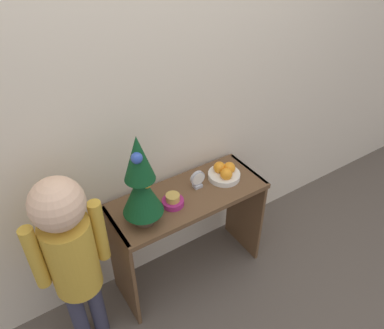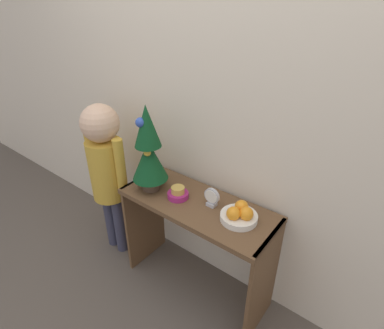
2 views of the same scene
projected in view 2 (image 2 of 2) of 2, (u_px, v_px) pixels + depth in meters
name	position (u px, v px, depth m)	size (l,w,h in m)	color
ground_plane	(178.00, 304.00, 1.90)	(12.00, 12.00, 0.00)	brown
back_wall	(224.00, 95.00, 1.59)	(7.00, 0.05, 2.50)	beige
console_table	(197.00, 226.00, 1.78)	(0.93, 0.38, 0.68)	brown
mini_tree	(148.00, 150.00, 1.71)	(0.21, 0.21, 0.53)	#4C3828
fruit_bowl	(240.00, 214.00, 1.55)	(0.20, 0.20, 0.09)	silver
singing_bowl	(178.00, 193.00, 1.73)	(0.12, 0.12, 0.07)	#9E2366
desk_clock	(212.00, 198.00, 1.65)	(0.09, 0.04, 0.11)	#B2B2B7
child_figure	(106.00, 163.00, 2.01)	(0.37, 0.25, 1.14)	#38384C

